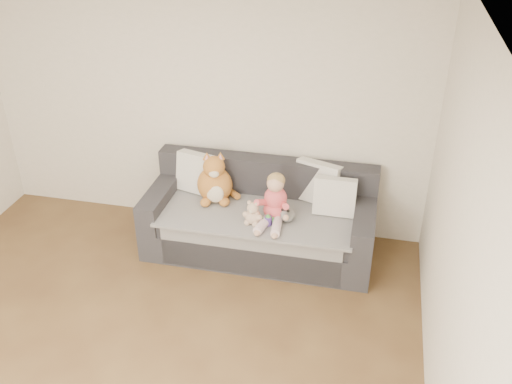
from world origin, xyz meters
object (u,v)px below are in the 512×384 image
toddler (274,202)px  plush_cat (215,182)px  sofa (260,221)px  teddy_bear (253,215)px  sippy_cup (268,219)px

toddler → plush_cat: (-0.64, 0.24, -0.00)m
toddler → plush_cat: 0.68m
sofa → plush_cat: 0.59m
sofa → toddler: bearing=-47.6°
plush_cat → teddy_bear: 0.58m
plush_cat → teddy_bear: size_ratio=2.20×
toddler → sofa: bearing=135.7°
teddy_bear → sippy_cup: bearing=12.9°
sofa → plush_cat: size_ratio=4.12×
sofa → teddy_bear: size_ratio=9.07×
sofa → sippy_cup: bearing=-65.0°
teddy_bear → sippy_cup: size_ratio=2.05×
toddler → teddy_bear: size_ratio=1.97×
sofa → toddler: 0.44m
teddy_bear → sippy_cup: teddy_bear is taller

